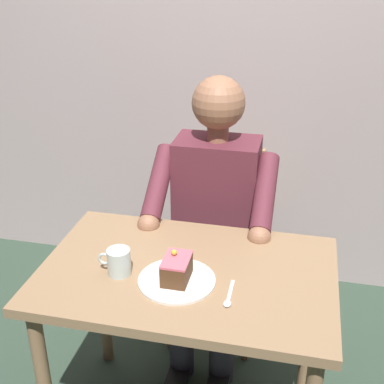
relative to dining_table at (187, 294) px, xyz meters
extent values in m
cube|color=#AE9B98|center=(0.00, -1.19, 0.86)|extent=(6.40, 0.12, 3.00)
cube|color=#92704E|center=(0.00, 0.00, 0.08)|extent=(1.01, 0.66, 0.04)
cylinder|color=#906D4B|center=(-0.45, -0.27, -0.28)|extent=(0.05, 0.05, 0.72)
cylinder|color=#906D4B|center=(0.45, -0.27, -0.28)|extent=(0.05, 0.05, 0.72)
cube|color=olive|center=(0.00, -0.59, -0.20)|extent=(0.42, 0.42, 0.04)
cube|color=olive|center=(0.00, -0.78, 0.04)|extent=(0.38, 0.04, 0.45)
cylinder|color=olive|center=(-0.18, -0.41, -0.42)|extent=(0.04, 0.04, 0.44)
cylinder|color=olive|center=(0.18, -0.41, -0.42)|extent=(0.04, 0.04, 0.44)
cylinder|color=olive|center=(-0.18, -0.77, -0.42)|extent=(0.04, 0.04, 0.44)
cylinder|color=olive|center=(0.18, -0.77, -0.42)|extent=(0.04, 0.04, 0.44)
cube|color=#5B2530|center=(0.00, -0.57, 0.10)|extent=(0.36, 0.22, 0.56)
sphere|color=#976549|center=(0.00, -0.57, 0.53)|extent=(0.22, 0.22, 0.22)
cylinder|color=#976549|center=(0.00, -0.57, 0.40)|extent=(0.09, 0.09, 0.06)
cylinder|color=#5B2530|center=(-0.22, -0.43, 0.22)|extent=(0.08, 0.33, 0.26)
sphere|color=#976549|center=(-0.22, -0.27, 0.11)|extent=(0.09, 0.09, 0.09)
cylinder|color=#5B2530|center=(0.22, -0.43, 0.22)|extent=(0.08, 0.33, 0.26)
sphere|color=#976549|center=(0.22, -0.27, 0.11)|extent=(0.09, 0.09, 0.09)
cylinder|color=#332D37|center=(-0.09, -0.45, -0.20)|extent=(0.13, 0.38, 0.14)
cylinder|color=#332D37|center=(0.09, -0.45, -0.20)|extent=(0.13, 0.38, 0.14)
cylinder|color=#332D37|center=(-0.09, -0.27, -0.43)|extent=(0.11, 0.11, 0.42)
cube|color=black|center=(-0.09, -0.21, -0.61)|extent=(0.09, 0.22, 0.05)
cylinder|color=#332D37|center=(0.09, -0.27, -0.43)|extent=(0.11, 0.11, 0.42)
cube|color=black|center=(0.09, -0.21, -0.61)|extent=(0.09, 0.22, 0.05)
cylinder|color=white|center=(0.02, 0.08, 0.11)|extent=(0.26, 0.26, 0.01)
cube|color=#50311B|center=(0.02, 0.08, 0.15)|extent=(0.08, 0.12, 0.07)
cube|color=#D65E6E|center=(0.02, 0.08, 0.19)|extent=(0.09, 0.12, 0.01)
sphere|color=gold|center=(0.03, 0.06, 0.20)|extent=(0.02, 0.02, 0.02)
cylinder|color=silver|center=(0.22, 0.07, 0.15)|extent=(0.08, 0.08, 0.09)
torus|color=silver|center=(0.27, 0.07, 0.15)|extent=(0.05, 0.01, 0.05)
cylinder|color=black|center=(0.22, 0.07, 0.19)|extent=(0.07, 0.07, 0.01)
cube|color=silver|center=(-0.17, 0.09, 0.10)|extent=(0.01, 0.11, 0.01)
ellipsoid|color=silver|center=(-0.17, 0.16, 0.11)|extent=(0.03, 0.04, 0.01)
camera|label=1|loc=(-0.34, 1.43, 1.11)|focal=47.94mm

